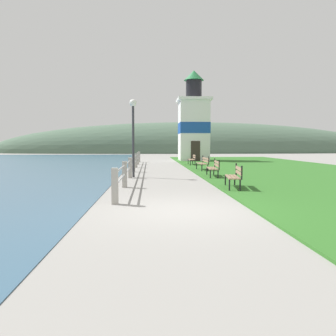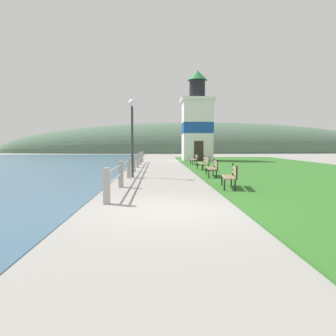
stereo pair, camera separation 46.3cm
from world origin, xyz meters
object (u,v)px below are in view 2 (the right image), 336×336
object	(u,v)px
park_bench_by_lighthouse	(195,159)
lighthouse	(197,124)
park_bench_midway	(213,167)
lamp_post	(132,124)
park_bench_near	(231,175)
park_bench_far	(204,162)

from	to	relation	value
park_bench_by_lighthouse	lighthouse	size ratio (longest dim) A/B	0.19
park_bench_midway	park_bench_by_lighthouse	distance (m)	9.53
lamp_post	park_bench_near	bearing A→B (deg)	-50.01
park_bench_near	park_bench_by_lighthouse	bearing A→B (deg)	-83.08
park_bench_far	park_bench_by_lighthouse	size ratio (longest dim) A/B	1.09
park_bench_far	park_bench_midway	bearing A→B (deg)	86.05
park_bench_by_lighthouse	park_bench_near	bearing A→B (deg)	89.76
lamp_post	park_bench_by_lighthouse	bearing A→B (deg)	64.96
park_bench_far	lighthouse	bearing A→B (deg)	-96.83
lighthouse	park_bench_near	bearing A→B (deg)	-93.42
park_bench_far	park_bench_by_lighthouse	world-z (taller)	same
park_bench_far	lighthouse	world-z (taller)	lighthouse
park_bench_near	park_bench_by_lighthouse	world-z (taller)	same
park_bench_midway	park_bench_far	world-z (taller)	same
park_bench_by_lighthouse	lighthouse	xyz separation A→B (m)	(1.00, 7.00, 3.19)
park_bench_by_lighthouse	lighthouse	distance (m)	7.76
park_bench_near	park_bench_far	xyz separation A→B (m)	(0.21, 8.49, 0.00)
park_bench_far	park_bench_by_lighthouse	distance (m)	5.41
lamp_post	park_bench_midway	bearing A→B (deg)	-5.86
park_bench_midway	lamp_post	xyz separation A→B (m)	(-4.09, 0.42, 2.20)
park_bench_midway	lamp_post	distance (m)	4.66
park_bench_midway	park_bench_far	distance (m)	4.13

